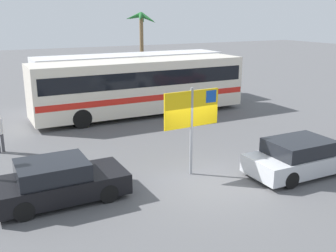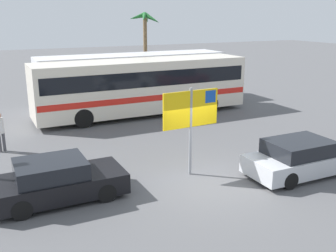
{
  "view_description": "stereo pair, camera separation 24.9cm",
  "coord_description": "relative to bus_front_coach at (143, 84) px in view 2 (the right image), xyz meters",
  "views": [
    {
      "loc": [
        -6.96,
        -10.45,
        5.62
      ],
      "look_at": [
        -0.04,
        3.06,
        1.3
      ],
      "focal_mm": 41.86,
      "sensor_mm": 36.0,
      "label": 1
    },
    {
      "loc": [
        -6.74,
        -10.56,
        5.62
      ],
      "look_at": [
        -0.04,
        3.06,
        1.3
      ],
      "focal_mm": 41.86,
      "sensor_mm": 36.0,
      "label": 2
    }
  ],
  "objects": [
    {
      "name": "pedestrian_crossing_lot",
      "position": [
        -7.86,
        -3.3,
        -0.78
      ],
      "size": [
        0.32,
        0.32,
        1.7
      ],
      "rotation": [
        0.0,
        0.0,
        5.0
      ],
      "color": "#4C4C51",
      "rests_on": "ground"
    },
    {
      "name": "bus_rear_coach",
      "position": [
        0.75,
        3.31,
        0.0
      ],
      "size": [
        12.29,
        2.7,
        3.17
      ],
      "color": "white",
      "rests_on": "ground"
    },
    {
      "name": "car_silver",
      "position": [
        1.73,
        -10.76,
        -1.15
      ],
      "size": [
        4.34,
        1.85,
        1.32
      ],
      "rotation": [
        0.0,
        0.0,
        -0.01
      ],
      "color": "#B7BABF",
      "rests_on": "ground"
    },
    {
      "name": "car_black",
      "position": [
        -6.62,
        -8.93,
        -1.15
      ],
      "size": [
        4.03,
        1.86,
        1.32
      ],
      "rotation": [
        0.0,
        0.0,
        0.0
      ],
      "color": "black",
      "rests_on": "ground"
    },
    {
      "name": "ferry_sign",
      "position": [
        -1.85,
        -8.97,
        0.54
      ],
      "size": [
        2.2,
        0.16,
        3.2
      ],
      "rotation": [
        0.0,
        0.0,
        0.05
      ],
      "color": "gray",
      "rests_on": "ground"
    },
    {
      "name": "palm_tree_seaside",
      "position": [
        4.77,
        10.77,
        2.93
      ],
      "size": [
        2.84,
        2.78,
        5.85
      ],
      "color": "brown",
      "rests_on": "ground"
    },
    {
      "name": "ground",
      "position": [
        -1.75,
        -10.0,
        -1.79
      ],
      "size": [
        120.0,
        120.0,
        0.0
      ],
      "primitive_type": "plane",
      "color": "#565659"
    },
    {
      "name": "bus_front_coach",
      "position": [
        0.0,
        0.0,
        0.0
      ],
      "size": [
        12.29,
        2.7,
        3.17
      ],
      "color": "silver",
      "rests_on": "ground"
    }
  ]
}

